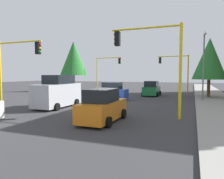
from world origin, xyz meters
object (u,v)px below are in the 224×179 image
street_lamp_curbside (204,59)px  car_green (152,89)px  delivery_van_silver (58,92)px  traffic_signal_far_left (176,66)px  car_orange (103,107)px  traffic_signal_near_left (152,53)px  traffic_signal_near_right (16,60)px  traffic_signal_far_right (107,67)px  tree_opposite_side (74,58)px  tree_roadside_mid (210,59)px  car_blue (111,92)px

street_lamp_curbside → car_green: size_ratio=1.88×
street_lamp_curbside → delivery_van_silver: 14.67m
traffic_signal_far_left → car_orange: (22.32, -2.46, -3.18)m
traffic_signal_near_left → delivery_van_silver: size_ratio=1.24×
traffic_signal_near_right → traffic_signal_far_right: traffic_signal_far_right is taller
car_orange → tree_opposite_side: bearing=-145.0°
traffic_signal_near_right → car_orange: bearing=75.5°
tree_opposite_side → tree_roadside_mid: tree_opposite_side is taller
car_orange → traffic_signal_far_right: bearing=-158.1°
traffic_signal_far_left → traffic_signal_near_left: size_ratio=0.97×
tree_opposite_side → delivery_van_silver: bearing=26.9°
car_blue → car_green: bearing=151.7°
traffic_signal_near_right → delivery_van_silver: size_ratio=1.18×
street_lamp_curbside → car_green: (-4.62, -6.08, -3.45)m
car_blue → car_orange: 10.89m
traffic_signal_near_right → car_orange: (2.32, 8.94, -3.10)m
traffic_signal_near_left → traffic_signal_far_right: traffic_signal_near_left is taller
traffic_signal_near_right → car_blue: bearing=145.7°
traffic_signal_near_right → car_orange: size_ratio=1.35×
car_green → car_blue: bearing=-28.3°
delivery_van_silver → car_blue: size_ratio=1.30×
street_lamp_curbside → car_green: street_lamp_curbside is taller
tree_roadside_mid → car_orange: bearing=-22.5°
delivery_van_silver → street_lamp_curbside: bearing=124.5°
traffic_signal_far_right → traffic_signal_far_left: bearing=90.0°
traffic_signal_far_right → tree_roadside_mid: size_ratio=0.81×
traffic_signal_far_right → tree_roadside_mid: bearing=69.1°
tree_opposite_side → car_blue: size_ratio=2.32×
car_green → traffic_signal_near_right: bearing=-31.8°
car_blue → street_lamp_curbside: bearing=99.7°
street_lamp_curbside → car_blue: street_lamp_curbside is taller
tree_roadside_mid → delivery_van_silver: bearing=-45.3°
traffic_signal_far_left → traffic_signal_near_left: (20.00, 0.03, 0.13)m
traffic_signal_far_left → street_lamp_curbside: street_lamp_curbside is taller
traffic_signal_far_left → car_blue: 13.76m
car_blue → traffic_signal_near_left: bearing=36.7°
tree_roadside_mid → traffic_signal_near_right: bearing=-48.3°
car_green → car_blue: size_ratio=1.01×
traffic_signal_near_left → traffic_signal_far_left: bearing=-179.9°
traffic_signal_near_right → traffic_signal_far_left: (-20.00, 11.40, 0.08)m
traffic_signal_near_right → traffic_signal_near_left: traffic_signal_near_left is taller
car_blue → traffic_signal_near_right: bearing=-34.3°
traffic_signal_near_left → tree_opposite_side: 24.62m
street_lamp_curbside → car_orange: street_lamp_curbside is taller
traffic_signal_near_left → car_green: 14.84m
traffic_signal_far_right → car_green: traffic_signal_far_right is taller
car_blue → car_orange: same height
traffic_signal_far_left → traffic_signal_near_left: traffic_signal_near_left is taller
street_lamp_curbside → tree_opposite_side: bearing=-112.6°
tree_roadside_mid → car_green: tree_roadside_mid is taller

